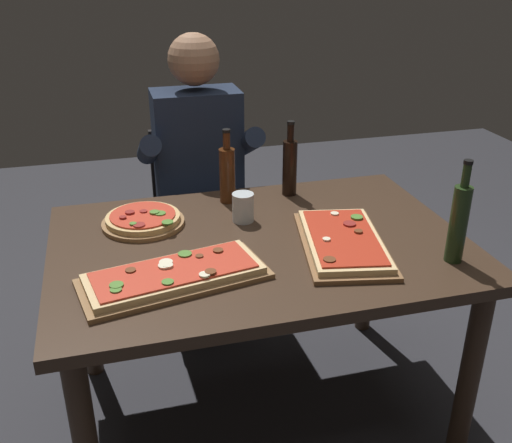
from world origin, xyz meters
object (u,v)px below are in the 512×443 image
object	(u,v)px
pizza_rectangular_front	(174,276)
vinegar_bottle_green	(459,221)
dining_table	(260,265)
seated_diner	(200,170)
wine_bottle_dark	(227,173)
diner_chair	(198,211)
pizza_round_far	(143,220)
oil_bottle_amber	(290,166)
tumbler_near_camera	(243,209)
pizza_rectangular_left	(343,241)

from	to	relation	value
pizza_rectangular_front	vinegar_bottle_green	xyz separation A→B (m)	(0.88, -0.10, 0.12)
dining_table	seated_diner	world-z (taller)	seated_diner
dining_table	vinegar_bottle_green	bearing A→B (deg)	-27.40
dining_table	wine_bottle_dark	distance (m)	0.42
pizza_rectangular_front	seated_diner	size ratio (longest dim) A/B	0.45
dining_table	diner_chair	xyz separation A→B (m)	(-0.08, 0.86, -0.16)
dining_table	seated_diner	distance (m)	0.75
pizza_round_far	diner_chair	distance (m)	0.74
dining_table	oil_bottle_amber	size ratio (longest dim) A/B	4.62
oil_bottle_amber	vinegar_bottle_green	xyz separation A→B (m)	(0.34, -0.66, 0.02)
pizza_rectangular_front	diner_chair	size ratio (longest dim) A/B	0.68
dining_table	tumbler_near_camera	size ratio (longest dim) A/B	13.18
pizza_rectangular_left	pizza_round_far	bearing A→B (deg)	151.37
pizza_rectangular_left	pizza_round_far	size ratio (longest dim) A/B	1.80
dining_table	diner_chair	world-z (taller)	diner_chair
vinegar_bottle_green	pizza_round_far	bearing A→B (deg)	150.82
pizza_rectangular_left	wine_bottle_dark	bearing A→B (deg)	121.18
pizza_round_far	oil_bottle_amber	size ratio (longest dim) A/B	0.98
oil_bottle_amber	diner_chair	distance (m)	0.68
oil_bottle_amber	diner_chair	xyz separation A→B (m)	(-0.30, 0.48, -0.38)
wine_bottle_dark	oil_bottle_amber	world-z (taller)	oil_bottle_amber
pizza_round_far	pizza_rectangular_left	bearing A→B (deg)	-28.63
wine_bottle_dark	dining_table	bearing A→B (deg)	-85.07
wine_bottle_dark	seated_diner	size ratio (longest dim) A/B	0.22
diner_chair	seated_diner	size ratio (longest dim) A/B	0.65
dining_table	tumbler_near_camera	distance (m)	0.22
pizza_rectangular_front	seated_diner	xyz separation A→B (m)	(0.24, 0.93, -0.02)
wine_bottle_dark	tumbler_near_camera	world-z (taller)	wine_bottle_dark
dining_table	oil_bottle_amber	world-z (taller)	oil_bottle_amber
oil_bottle_amber	vinegar_bottle_green	size ratio (longest dim) A/B	0.90
diner_chair	oil_bottle_amber	bearing A→B (deg)	-58.20
dining_table	oil_bottle_amber	distance (m)	0.49
dining_table	vinegar_bottle_green	size ratio (longest dim) A/B	4.15
seated_diner	pizza_rectangular_front	bearing A→B (deg)	-104.59
dining_table	pizza_rectangular_left	size ratio (longest dim) A/B	2.63
pizza_rectangular_front	pizza_round_far	distance (m)	0.43
seated_diner	dining_table	bearing A→B (deg)	-84.10
dining_table	seated_diner	bearing A→B (deg)	95.90
wine_bottle_dark	oil_bottle_amber	distance (m)	0.26
vinegar_bottle_green	dining_table	bearing A→B (deg)	152.60
vinegar_bottle_green	seated_diner	world-z (taller)	seated_diner
pizza_rectangular_front	diner_chair	bearing A→B (deg)	77.02
oil_bottle_amber	seated_diner	world-z (taller)	seated_diner
wine_bottle_dark	seated_diner	bearing A→B (deg)	96.84
diner_chair	seated_diner	bearing A→B (deg)	-90.00
pizza_round_far	diner_chair	size ratio (longest dim) A/B	0.34
oil_bottle_amber	tumbler_near_camera	bearing A→B (deg)	-140.39
diner_chair	wine_bottle_dark	bearing A→B (deg)	-84.82
dining_table	wine_bottle_dark	xyz separation A→B (m)	(-0.03, 0.36, 0.21)
pizza_rectangular_left	tumbler_near_camera	size ratio (longest dim) A/B	5.01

